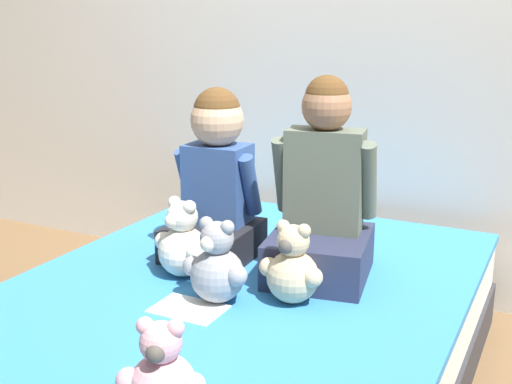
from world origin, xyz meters
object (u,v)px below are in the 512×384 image
object	(u,v)px
teddy_bear_at_foot_of_bed	(162,377)
sign_card	(189,309)
teddy_bear_held_by_right_child	(293,269)
teddy_bear_between_children	(217,267)
bed	(229,347)
child_on_left	(216,181)
child_on_right	(323,200)
teddy_bear_held_by_left_child	(183,243)

from	to	relation	value
teddy_bear_at_foot_of_bed	sign_card	xyz separation A→B (m)	(-0.24, 0.48, -0.10)
teddy_bear_at_foot_of_bed	sign_card	size ratio (longest dim) A/B	1.12
teddy_bear_held_by_right_child	teddy_bear_between_children	bearing A→B (deg)	-146.73
teddy_bear_held_by_right_child	bed	bearing A→B (deg)	-167.20
child_on_left	teddy_bear_at_foot_of_bed	distance (m)	1.03
bed	child_on_right	xyz separation A→B (m)	(0.21, 0.27, 0.45)
bed	child_on_right	world-z (taller)	child_on_right
child_on_right	teddy_bear_at_foot_of_bed	distance (m)	0.94
child_on_left	sign_card	world-z (taller)	child_on_left
teddy_bear_held_by_right_child	teddy_bear_at_foot_of_bed	xyz separation A→B (m)	(-0.01, -0.67, -0.01)
bed	teddy_bear_at_foot_of_bed	size ratio (longest dim) A/B	8.41
teddy_bear_held_by_right_child	sign_card	bearing A→B (deg)	-135.49
child_on_right	teddy_bear_held_by_left_child	distance (m)	0.49
bed	teddy_bear_held_by_right_child	world-z (taller)	teddy_bear_held_by_right_child
teddy_bear_between_children	sign_card	world-z (taller)	teddy_bear_between_children
child_on_right	teddy_bear_at_foot_of_bed	bearing A→B (deg)	-100.12
teddy_bear_held_by_left_child	sign_card	bearing A→B (deg)	-37.25
child_on_right	teddy_bear_between_children	world-z (taller)	child_on_right
teddy_bear_between_children	teddy_bear_at_foot_of_bed	bearing A→B (deg)	-68.40
teddy_bear_between_children	child_on_right	bearing A→B (deg)	62.96
bed	child_on_left	size ratio (longest dim) A/B	3.24
child_on_right	teddy_bear_between_children	distance (m)	0.43
child_on_left	teddy_bear_held_by_left_child	bearing A→B (deg)	-92.14
child_on_left	child_on_right	bearing A→B (deg)	-2.58
bed	teddy_bear_between_children	distance (m)	0.32
teddy_bear_held_by_left_child	teddy_bear_between_children	xyz separation A→B (m)	(0.21, -0.13, -0.00)
child_on_left	teddy_bear_held_by_left_child	distance (m)	0.28
teddy_bear_between_children	sign_card	bearing A→B (deg)	-114.51
child_on_right	teddy_bear_at_foot_of_bed	size ratio (longest dim) A/B	2.84
teddy_bear_held_by_right_child	child_on_right	bearing A→B (deg)	98.40
teddy_bear_held_by_right_child	sign_card	size ratio (longest dim) A/B	1.21
bed	teddy_bear_held_by_left_child	xyz separation A→B (m)	(-0.20, 0.05, 0.31)
bed	child_on_right	bearing A→B (deg)	52.86
child_on_right	teddy_bear_held_by_left_child	size ratio (longest dim) A/B	2.47
teddy_bear_at_foot_of_bed	teddy_bear_held_by_left_child	bearing A→B (deg)	101.78
bed	teddy_bear_between_children	size ratio (longest dim) A/B	7.46
child_on_left	sign_card	xyz separation A→B (m)	(0.16, -0.45, -0.28)
teddy_bear_held_by_right_child	sign_card	xyz separation A→B (m)	(-0.25, -0.19, -0.10)
bed	teddy_bear_between_children	world-z (taller)	teddy_bear_between_children
bed	child_on_left	bearing A→B (deg)	126.19
teddy_bear_between_children	teddy_bear_at_foot_of_bed	distance (m)	0.60
bed	teddy_bear_held_by_left_child	distance (m)	0.37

